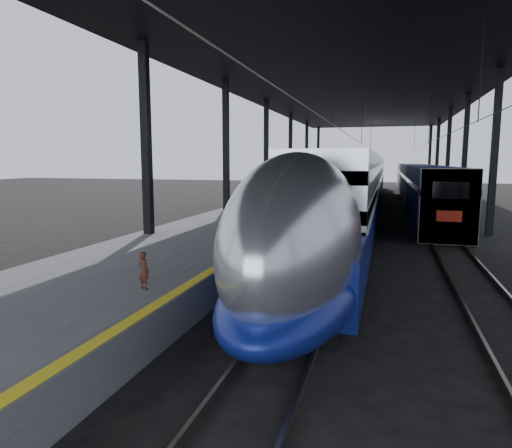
% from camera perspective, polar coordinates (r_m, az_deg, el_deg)
% --- Properties ---
extents(ground, '(160.00, 160.00, 0.00)m').
position_cam_1_polar(ground, '(13.80, -1.89, -9.51)').
color(ground, black).
rests_on(ground, ground).
extents(platform, '(6.00, 80.00, 1.00)m').
position_cam_1_polar(platform, '(33.59, 2.89, 1.70)').
color(platform, '#4C4C4F').
rests_on(platform, ground).
extents(yellow_strip, '(0.30, 80.00, 0.01)m').
position_cam_1_polar(yellow_strip, '(33.02, 7.64, 2.42)').
color(yellow_strip, yellow).
rests_on(yellow_strip, platform).
extents(rails, '(6.52, 80.00, 0.16)m').
position_cam_1_polar(rails, '(32.78, 16.64, 0.49)').
color(rails, slate).
rests_on(rails, ground).
extents(canopy, '(18.00, 75.00, 9.47)m').
position_cam_1_polar(canopy, '(32.98, 12.57, 16.43)').
color(canopy, black).
rests_on(canopy, ground).
extents(tgv_train, '(3.14, 65.20, 4.50)m').
position_cam_1_polar(tgv_train, '(38.50, 12.95, 4.70)').
color(tgv_train, silver).
rests_on(tgv_train, ground).
extents(second_train, '(2.74, 56.05, 3.77)m').
position_cam_1_polar(second_train, '(50.90, 19.36, 4.97)').
color(second_train, navy).
rests_on(second_train, ground).
extents(child, '(0.40, 0.34, 0.94)m').
position_cam_1_polar(child, '(11.55, -13.84, -5.65)').
color(child, '#442316').
rests_on(child, platform).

